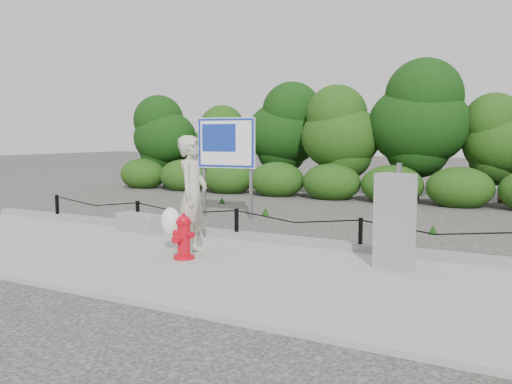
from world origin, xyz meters
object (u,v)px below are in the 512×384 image
at_px(utility_cabinet, 395,221).
at_px(advertising_sign, 226,147).
at_px(fire_hydrant, 183,237).
at_px(pedestrian, 191,197).
at_px(concrete_block, 140,223).

distance_m(utility_cabinet, advertising_sign, 6.43).
bearing_deg(fire_hydrant, pedestrian, 110.68).
bearing_deg(advertising_sign, fire_hydrant, -71.82).
relative_size(pedestrian, utility_cabinet, 1.26).
bearing_deg(concrete_block, utility_cabinet, -6.55).
xyz_separation_m(pedestrian, concrete_block, (-2.23, 1.26, -0.80)).
height_order(fire_hydrant, utility_cabinet, utility_cabinet).
xyz_separation_m(concrete_block, advertising_sign, (0.30, 2.97, 1.53)).
bearing_deg(utility_cabinet, concrete_block, -173.26).
height_order(utility_cabinet, advertising_sign, advertising_sign).
distance_m(concrete_block, utility_cabinet, 5.60).
height_order(pedestrian, concrete_block, pedestrian).
bearing_deg(pedestrian, concrete_block, 47.20).
relative_size(concrete_block, advertising_sign, 0.45).
height_order(pedestrian, advertising_sign, advertising_sign).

